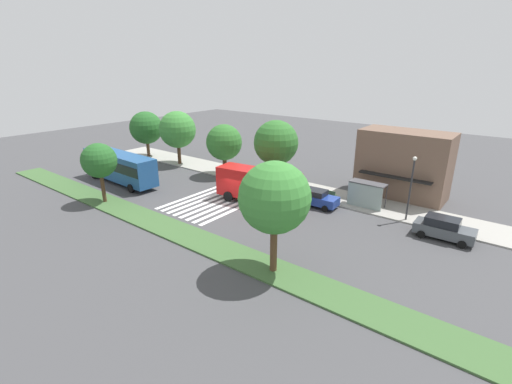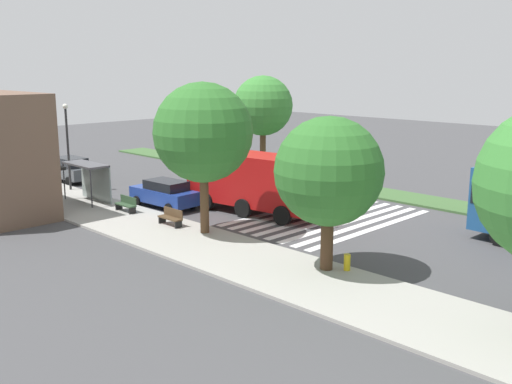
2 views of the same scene
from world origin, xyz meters
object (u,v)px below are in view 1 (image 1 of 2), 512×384
Objects in this scene: median_tree_west at (274,198)px; sidewalk_tree_west at (177,130)px; fire_truck at (261,185)px; street_lamp at (411,183)px; median_tree_far_west at (99,161)px; sidewalk_tree_center at (224,143)px; bench_west_of_shelter at (294,186)px; parked_car_west at (315,197)px; bus_stop_shelter at (366,190)px; parked_car_mid at (444,228)px; bench_near_shelter at (329,194)px; transit_bus at (119,165)px; sidewalk_tree_far_west at (146,128)px; fire_hydrant at (218,172)px; sidewalk_tree_east at (276,143)px.

sidewalk_tree_west is at bearing 151.20° from median_tree_west.
median_tree_west is at bearing -55.76° from fire_truck.
median_tree_far_west reaches higher than street_lamp.
bench_west_of_shelter is at bearing 2.05° from sidewalk_tree_center.
sidewalk_tree_west is (-23.23, 2.20, 4.12)m from parked_car_west.
bus_stop_shelter is at bearing 34.97° from median_tree_far_west.
fire_truck is 13.51m from median_tree_west.
bench_west_of_shelter is (-16.08, 2.57, -0.35)m from parked_car_mid.
bench_near_shelter is 1.00× the size of bench_west_of_shelter.
parked_car_west is at bearing -32.36° from bench_west_of_shelter.
parked_car_west is 5.10m from bus_stop_shelter.
sidewalk_tree_west is at bearing 179.28° from street_lamp.
transit_bus is 13.16m from sidewalk_tree_far_west.
sidewalk_tree_center reaches higher than median_tree_far_west.
transit_bus is at bearing -127.10° from fire_hydrant.
sidewalk_tree_far_west is 7.29m from sidewalk_tree_west.
sidewalk_tree_east is (-1.79, 5.10, 3.25)m from fire_truck.
bus_stop_shelter reaches higher than parked_car_mid.
transit_bus reaches higher than parked_car_west.
parked_car_mid is 26.72m from sidewalk_tree_center.
fire_hydrant is at bearing 149.40° from fire_truck.
sidewalk_tree_east is (-6.73, -0.37, 4.72)m from bench_near_shelter.
bus_stop_shelter is at bearing 27.70° from parked_car_west.
median_tree_west is (21.52, 0.00, 0.98)m from median_tree_far_west.
bench_west_of_shelter is 0.26× the size of median_tree_far_west.
parked_car_mid is at bearing 57.65° from median_tree_west.
transit_bus is 7.50× the size of bench_west_of_shelter.
parked_car_west is at bearing -8.70° from sidewalk_tree_center.
parked_car_mid is at bearing 2.98° from fire_truck.
sidewalk_tree_east is at bearing -146.03° from transit_bus.
fire_hydrant is (-15.10, 1.70, -0.40)m from parked_car_west.
fire_truck is 16.43m from median_tree_far_west.
median_tree_far_west is 8.76× the size of fire_hydrant.
bench_near_shelter is (4.94, 5.47, -1.47)m from fire_truck.
median_tree_west is (8.01, -15.31, 4.88)m from bench_west_of_shelter.
parked_car_west is at bearing -5.42° from sidewalk_tree_west.
street_lamp is at bearing -160.98° from transit_bus.
parked_car_mid is 6.60× the size of fire_hydrant.
parked_car_mid reaches higher than parked_car_west.
sidewalk_tree_far_west is at bearing 161.98° from fire_truck.
sidewalk_tree_far_west is at bearing 172.80° from parked_car_west.
transit_bus is at bearing -163.75° from parked_car_west.
parked_car_west is 0.64× the size of sidewalk_tree_west.
sidewalk_tree_center is 3.94m from fire_hydrant.
bus_stop_shelter is 0.54× the size of sidewalk_tree_center.
sidewalk_tree_east reaches higher than median_tree_far_west.
median_tree_far_west reaches higher than transit_bus.
sidewalk_tree_far_west reaches higher than transit_bus.
street_lamp is at bearing -10.05° from bus_stop_shelter.
parked_car_west reaches higher than bench_west_of_shelter.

